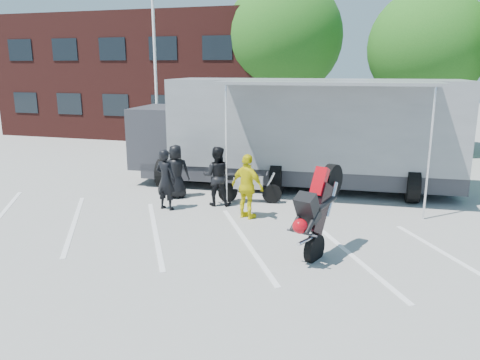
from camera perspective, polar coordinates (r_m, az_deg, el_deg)
The scene contains 13 objects.
ground at distance 10.49m, azimuth -1.83°, elevation -9.28°, with size 100.00×100.00×0.00m, color gray.
parking_bay_lines at distance 11.37m, azimuth -0.24°, elevation -7.37°, with size 18.00×5.00×0.01m, color white.
office_building at distance 30.14m, azimuth -9.39°, elevation 12.39°, with size 18.00×8.00×7.00m, color #441915.
flagpole at distance 21.32m, azimuth -9.77°, elevation 16.09°, with size 1.61×0.12×8.00m.
tree_left at distance 25.71m, azimuth 5.36°, elevation 16.93°, with size 6.12×6.12×8.64m.
tree_mid at distance 24.25m, azimuth 21.84°, elevation 14.77°, with size 5.44×5.44×7.68m.
transporter_truck at distance 16.43m, azimuth 6.87°, elevation -0.83°, with size 11.56×5.57×3.68m, color gray, non-canonical shape.
parked_motorcycle at distance 14.48m, azimuth 1.20°, elevation -2.73°, with size 0.67×2.00×1.05m, color #A8A8AD, non-canonical shape.
stunt_bike_rider at distance 11.01m, azimuth 10.61°, elevation -8.38°, with size 0.89×1.90×2.24m, color black, non-canonical shape.
spectator_leather_a at distance 14.94m, azimuth -7.81°, elevation 1.05°, with size 0.83×0.54×1.71m, color black.
spectator_leather_b at distance 13.73m, azimuth -9.05°, elevation 0.04°, with size 0.65×0.43×1.79m, color black.
spectator_leather_c at distance 14.00m, azimuth -2.84°, elevation 0.48°, with size 0.87×0.68×1.79m, color black.
spectator_hivis at distance 12.76m, azimuth 0.92°, elevation -0.81°, with size 1.05×0.44×1.79m, color yellow.
Camera 1 is at (3.06, -9.16, 4.09)m, focal length 35.00 mm.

